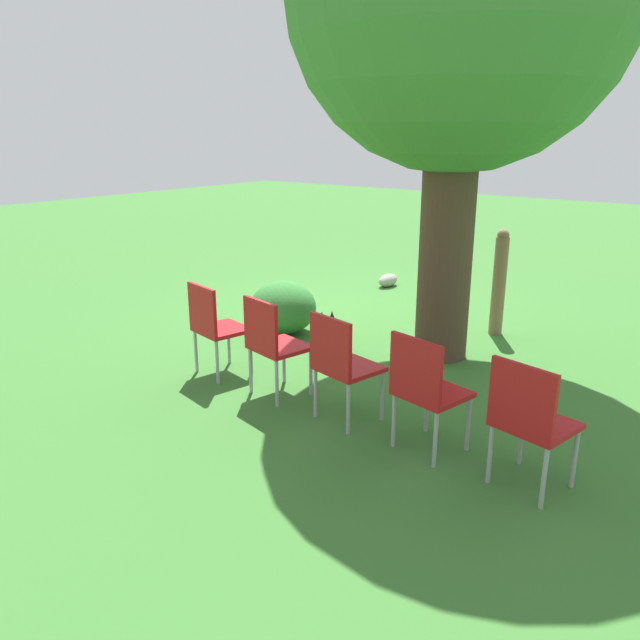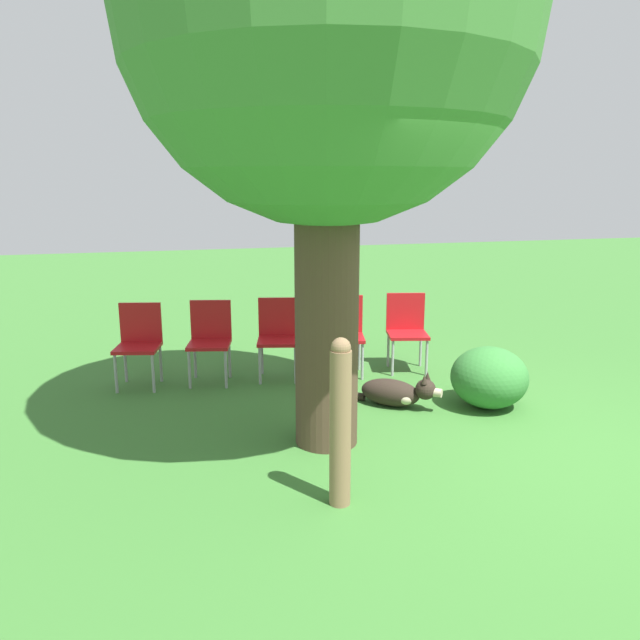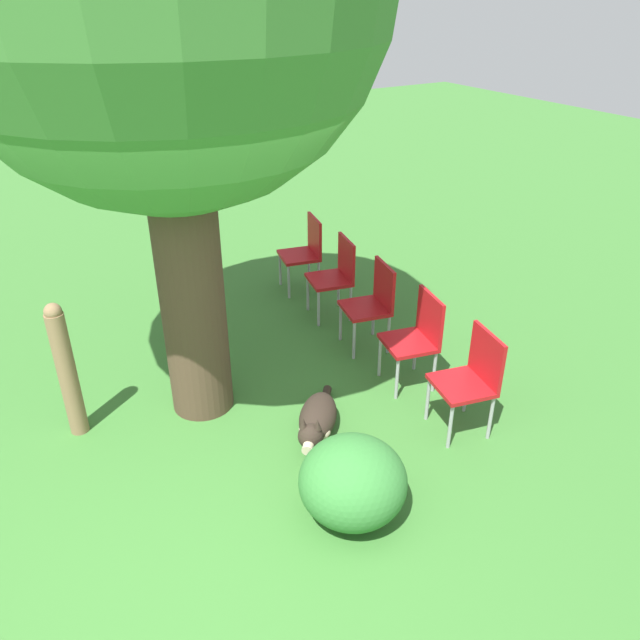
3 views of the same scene
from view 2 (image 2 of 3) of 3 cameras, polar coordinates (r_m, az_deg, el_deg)
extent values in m
plane|color=#38702D|center=(5.41, 16.05, -11.30)|extent=(30.00, 30.00, 0.00)
cylinder|color=#4C3828|center=(4.98, 0.63, 2.13)|extent=(0.52, 0.52, 2.48)
sphere|color=#427F38|center=(5.03, 0.69, 26.24)|extent=(3.09, 3.09, 3.09)
ellipsoid|color=#2D231C|center=(6.14, 6.44, -6.59)|extent=(0.61, 0.65, 0.26)
ellipsoid|color=#C6B293|center=(6.10, 7.89, -6.91)|extent=(0.33, 0.32, 0.16)
sphere|color=#2D231C|center=(6.02, 9.62, -6.28)|extent=(0.28, 0.28, 0.20)
cylinder|color=#C6B293|center=(5.99, 10.66, -6.55)|extent=(0.12, 0.12, 0.08)
cone|color=#2D231C|center=(6.03, 9.81, -5.07)|extent=(0.06, 0.06, 0.09)
cone|color=#2D231C|center=(5.93, 9.52, -5.36)|extent=(0.06, 0.06, 0.09)
cylinder|color=#2D231C|center=(6.31, 2.95, -6.88)|extent=(0.23, 0.25, 0.07)
cylinder|color=#846647|center=(4.21, 1.87, -9.94)|extent=(0.15, 0.15, 1.08)
sphere|color=#846647|center=(4.02, 1.93, -2.52)|extent=(0.13, 0.13, 0.13)
cube|color=#B21419|center=(7.14, 8.01, -1.33)|extent=(0.50, 0.52, 0.04)
cube|color=#B21419|center=(7.27, 7.81, 0.81)|extent=(0.13, 0.44, 0.43)
cylinder|color=#99999E|center=(7.06, 9.72, -3.44)|extent=(0.03, 0.03, 0.41)
cylinder|color=#99999E|center=(7.00, 6.66, -3.49)|extent=(0.03, 0.03, 0.41)
cylinder|color=#99999E|center=(7.40, 9.18, -2.65)|extent=(0.03, 0.03, 0.41)
cylinder|color=#99999E|center=(7.34, 6.26, -2.69)|extent=(0.03, 0.03, 0.41)
cube|color=#B21419|center=(6.94, 2.22, -1.64)|extent=(0.50, 0.52, 0.04)
cube|color=#B21419|center=(7.07, 2.13, 0.57)|extent=(0.13, 0.44, 0.43)
cylinder|color=#99999E|center=(6.84, 3.89, -3.81)|extent=(0.03, 0.03, 0.41)
cylinder|color=#99999E|center=(6.81, 0.71, -3.85)|extent=(0.03, 0.03, 0.41)
cylinder|color=#99999E|center=(7.18, 3.62, -2.98)|extent=(0.03, 0.03, 0.41)
cylinder|color=#99999E|center=(7.16, 0.58, -3.01)|extent=(0.03, 0.03, 0.41)
cube|color=#B21419|center=(6.81, -3.86, -1.93)|extent=(0.50, 0.52, 0.04)
cube|color=#B21419|center=(6.94, -3.83, 0.32)|extent=(0.13, 0.44, 0.43)
cylinder|color=#99999E|center=(6.69, -2.26, -4.17)|extent=(0.03, 0.03, 0.41)
cylinder|color=#99999E|center=(6.71, -5.51, -4.18)|extent=(0.03, 0.03, 0.41)
cylinder|color=#99999E|center=(7.04, -2.23, -3.30)|extent=(0.03, 0.03, 0.41)
cylinder|color=#99999E|center=(7.05, -5.33, -3.32)|extent=(0.03, 0.03, 0.41)
cube|color=#B21419|center=(6.76, -10.09, -2.22)|extent=(0.50, 0.52, 0.04)
cube|color=#B21419|center=(6.89, -9.94, 0.06)|extent=(0.13, 0.44, 0.43)
cylinder|color=#99999E|center=(6.63, -8.61, -4.49)|extent=(0.03, 0.03, 0.41)
cylinder|color=#99999E|center=(6.68, -11.85, -4.47)|extent=(0.03, 0.03, 0.41)
cylinder|color=#99999E|center=(6.97, -8.26, -3.60)|extent=(0.03, 0.03, 0.41)
cylinder|color=#99999E|center=(7.02, -11.35, -3.59)|extent=(0.03, 0.03, 0.41)
cube|color=#B21419|center=(6.80, -16.34, -2.48)|extent=(0.50, 0.52, 0.04)
cube|color=#B21419|center=(6.92, -16.07, -0.20)|extent=(0.13, 0.44, 0.43)
cylinder|color=#99999E|center=(6.65, -15.01, -4.75)|extent=(0.03, 0.03, 0.41)
cylinder|color=#99999E|center=(6.74, -18.17, -4.71)|extent=(0.03, 0.03, 0.41)
cylinder|color=#99999E|center=(6.98, -14.35, -3.86)|extent=(0.03, 0.03, 0.41)
cylinder|color=#99999E|center=(7.07, -17.36, -3.83)|extent=(0.03, 0.03, 0.41)
ellipsoid|color=#337533|center=(6.24, 15.22, -5.08)|extent=(0.74, 0.74, 0.59)
camera|label=1|loc=(10.28, -22.42, 12.15)|focal=35.00mm
camera|label=3|loc=(6.58, 47.19, 18.52)|focal=35.00mm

